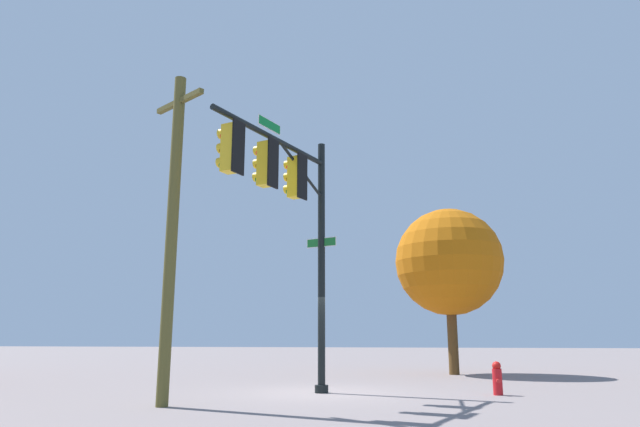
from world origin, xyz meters
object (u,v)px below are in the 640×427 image
object	(u,v)px
utility_pole	(172,226)
tree_near	(449,262)
fire_hydrant	(497,378)
signal_pole_assembly	(285,197)

from	to	relation	value
utility_pole	tree_near	size ratio (longest dim) A/B	1.15
utility_pole	fire_hydrant	size ratio (longest dim) A/B	9.05
fire_hydrant	utility_pole	bearing A→B (deg)	-64.40
signal_pole_assembly	fire_hydrant	distance (m)	7.13
signal_pole_assembly	tree_near	xyz separation A→B (m)	(-9.50, 4.74, -0.54)
tree_near	signal_pole_assembly	bearing A→B (deg)	-26.52
fire_hydrant	tree_near	bearing A→B (deg)	-176.54
utility_pole	fire_hydrant	xyz separation A→B (m)	(-3.55, 7.42, -3.49)
signal_pole_assembly	fire_hydrant	bearing A→B (deg)	109.05
signal_pole_assembly	tree_near	bearing A→B (deg)	153.48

